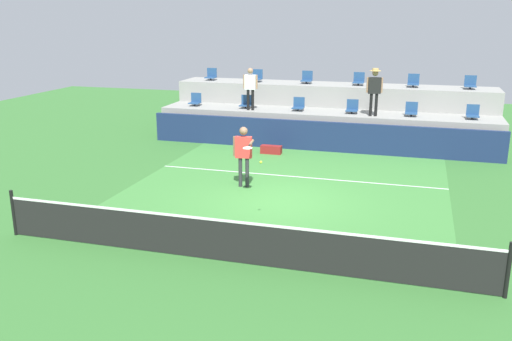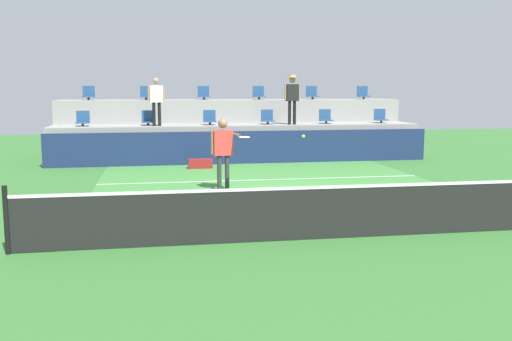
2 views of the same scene
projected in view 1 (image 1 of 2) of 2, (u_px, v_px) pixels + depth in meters
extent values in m
plane|color=#336B2D|center=(278.00, 201.00, 14.99)|extent=(40.00, 40.00, 0.00)
cube|color=#3D7F38|center=(286.00, 190.00, 15.91)|extent=(9.00, 10.00, 0.01)
cube|color=white|center=(297.00, 177.00, 17.20)|extent=(9.00, 0.06, 0.00)
cylinder|color=black|center=(14.00, 213.00, 12.56)|extent=(0.08, 0.08, 1.07)
cylinder|color=black|center=(508.00, 270.00, 9.74)|extent=(0.08, 0.08, 1.07)
cube|color=black|center=(230.00, 242.00, 11.17)|extent=(10.40, 0.01, 0.87)
cube|color=white|center=(229.00, 221.00, 11.05)|extent=(10.40, 0.02, 0.05)
cube|color=navy|center=(318.00, 136.00, 20.38)|extent=(13.00, 0.16, 1.10)
cube|color=gray|center=(324.00, 127.00, 21.56)|extent=(13.00, 1.80, 1.25)
cube|color=gray|center=(332.00, 109.00, 23.10)|extent=(13.00, 1.80, 2.10)
cylinder|color=#2D2D33|center=(195.00, 105.00, 22.69)|extent=(0.08, 0.08, 0.10)
cube|color=navy|center=(195.00, 103.00, 22.67)|extent=(0.44, 0.40, 0.04)
cube|color=navy|center=(196.00, 97.00, 22.78)|extent=(0.44, 0.04, 0.38)
cylinder|color=#2D2D33|center=(245.00, 107.00, 22.09)|extent=(0.08, 0.08, 0.10)
cube|color=navy|center=(245.00, 105.00, 22.07)|extent=(0.44, 0.40, 0.04)
cube|color=navy|center=(247.00, 100.00, 22.18)|extent=(0.44, 0.04, 0.38)
cylinder|color=#2D2D33|center=(298.00, 110.00, 21.51)|extent=(0.08, 0.08, 0.10)
cube|color=navy|center=(298.00, 108.00, 21.49)|extent=(0.44, 0.40, 0.04)
cube|color=navy|center=(299.00, 102.00, 21.60)|extent=(0.44, 0.04, 0.38)
cylinder|color=#2D2D33|center=(352.00, 112.00, 20.95)|extent=(0.08, 0.08, 0.10)
cube|color=navy|center=(352.00, 110.00, 20.93)|extent=(0.44, 0.40, 0.04)
cube|color=navy|center=(353.00, 104.00, 21.03)|extent=(0.44, 0.04, 0.38)
cylinder|color=#2D2D33|center=(411.00, 115.00, 20.35)|extent=(0.08, 0.08, 0.10)
cube|color=navy|center=(411.00, 113.00, 20.34)|extent=(0.44, 0.40, 0.04)
cube|color=navy|center=(412.00, 107.00, 20.44)|extent=(0.44, 0.04, 0.38)
cylinder|color=#2D2D33|center=(472.00, 118.00, 19.78)|extent=(0.08, 0.08, 0.10)
cube|color=navy|center=(473.00, 116.00, 19.76)|extent=(0.44, 0.40, 0.04)
cube|color=navy|center=(473.00, 110.00, 19.87)|extent=(0.44, 0.04, 0.38)
cylinder|color=#2D2D33|center=(211.00, 79.00, 24.11)|extent=(0.08, 0.08, 0.10)
cube|color=navy|center=(211.00, 78.00, 24.09)|extent=(0.44, 0.40, 0.04)
cube|color=navy|center=(212.00, 72.00, 24.20)|extent=(0.44, 0.04, 0.38)
cylinder|color=#2D2D33|center=(256.00, 81.00, 23.54)|extent=(0.08, 0.08, 0.10)
cube|color=navy|center=(256.00, 79.00, 23.52)|extent=(0.44, 0.40, 0.04)
cube|color=navy|center=(258.00, 74.00, 23.63)|extent=(0.44, 0.04, 0.38)
cylinder|color=#2D2D33|center=(306.00, 82.00, 22.95)|extent=(0.08, 0.08, 0.10)
cube|color=navy|center=(306.00, 81.00, 22.93)|extent=(0.44, 0.40, 0.04)
cube|color=navy|center=(307.00, 75.00, 23.04)|extent=(0.44, 0.04, 0.38)
cylinder|color=#2D2D33|center=(358.00, 84.00, 22.37)|extent=(0.08, 0.08, 0.10)
cube|color=navy|center=(358.00, 83.00, 22.35)|extent=(0.44, 0.40, 0.04)
cube|color=navy|center=(359.00, 77.00, 22.46)|extent=(0.44, 0.04, 0.38)
cylinder|color=#2D2D33|center=(413.00, 86.00, 21.79)|extent=(0.08, 0.08, 0.10)
cube|color=navy|center=(413.00, 84.00, 21.77)|extent=(0.44, 0.40, 0.04)
cube|color=navy|center=(414.00, 78.00, 21.88)|extent=(0.44, 0.04, 0.38)
cylinder|color=#2D2D33|center=(470.00, 88.00, 21.22)|extent=(0.08, 0.08, 0.10)
cube|color=navy|center=(470.00, 86.00, 21.20)|extent=(0.44, 0.40, 0.04)
cube|color=navy|center=(470.00, 80.00, 21.31)|extent=(0.44, 0.04, 0.38)
cylinder|color=#2D2D33|center=(240.00, 172.00, 16.14)|extent=(0.12, 0.12, 0.88)
cylinder|color=#2D2D33|center=(247.00, 172.00, 16.11)|extent=(0.12, 0.12, 0.88)
cube|color=red|center=(244.00, 147.00, 15.92)|extent=(0.50, 0.24, 0.62)
sphere|color=#846047|center=(244.00, 131.00, 15.79)|extent=(0.27, 0.27, 0.24)
cylinder|color=#846047|center=(234.00, 146.00, 15.95)|extent=(0.08, 0.08, 0.59)
cylinder|color=#846047|center=(251.00, 143.00, 15.56)|extent=(0.14, 0.56, 0.07)
cylinder|color=black|center=(249.00, 146.00, 15.20)|extent=(0.07, 0.26, 0.04)
ellipsoid|color=silver|center=(248.00, 148.00, 14.93)|extent=(0.30, 0.35, 0.03)
cylinder|color=black|center=(248.00, 100.00, 21.66)|extent=(0.12, 0.12, 0.81)
cylinder|color=black|center=(253.00, 100.00, 21.62)|extent=(0.12, 0.12, 0.81)
cube|color=white|center=(250.00, 82.00, 21.45)|extent=(0.45, 0.21, 0.57)
sphere|color=#A87A5B|center=(250.00, 71.00, 21.33)|extent=(0.23, 0.23, 0.22)
cylinder|color=#A87A5B|center=(244.00, 82.00, 21.50)|extent=(0.07, 0.07, 0.54)
cylinder|color=#A87A5B|center=(257.00, 82.00, 21.39)|extent=(0.07, 0.07, 0.54)
cylinder|color=black|center=(371.00, 105.00, 20.36)|extent=(0.13, 0.13, 0.83)
cylinder|color=black|center=(376.00, 105.00, 20.33)|extent=(0.13, 0.13, 0.83)
cube|color=black|center=(375.00, 85.00, 20.15)|extent=(0.47, 0.25, 0.59)
sphere|color=#A87A5B|center=(375.00, 73.00, 20.03)|extent=(0.26, 0.26, 0.23)
cylinder|color=#A87A5B|center=(367.00, 85.00, 20.18)|extent=(0.08, 0.08, 0.56)
cylinder|color=#A87A5B|center=(382.00, 85.00, 20.12)|extent=(0.08, 0.08, 0.56)
cylinder|color=tan|center=(375.00, 71.00, 20.01)|extent=(0.47, 0.47, 0.01)
cylinder|color=tan|center=(376.00, 70.00, 19.99)|extent=(0.27, 0.27, 0.09)
sphere|color=#CCE033|center=(261.00, 162.00, 12.87)|extent=(0.07, 0.07, 0.07)
cube|color=maroon|center=(271.00, 150.00, 20.04)|extent=(0.76, 0.28, 0.30)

